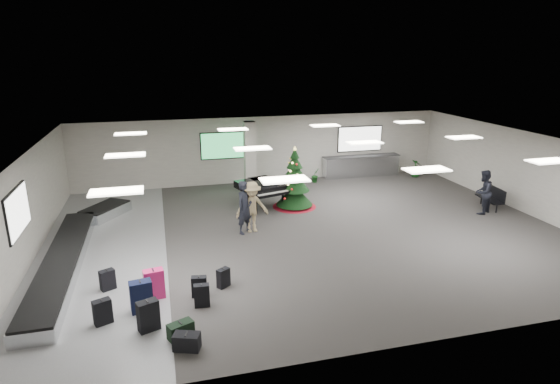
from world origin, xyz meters
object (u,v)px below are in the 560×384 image
object	(u,v)px
pink_suitcase	(154,284)
traveler_bench	(483,192)
baggage_carousel	(73,250)
potted_plant_right	(416,168)
bench	(492,196)
service_counter	(361,166)
traveler_b	(252,207)
traveler_a	(245,207)
potted_plant_left	(315,175)
grand_piano	(262,187)
christmas_tree	(294,186)

from	to	relation	value
pink_suitcase	traveler_bench	size ratio (longest dim) A/B	0.47
baggage_carousel	potted_plant_right	distance (m)	16.59
bench	traveler_bench	world-z (taller)	traveler_bench
service_counter	traveler_b	xyz separation A→B (m)	(-6.95, -6.11, 0.38)
pink_suitcase	potted_plant_right	xyz separation A→B (m)	(13.03, 9.25, 0.04)
traveler_a	potted_plant_left	bearing A→B (deg)	13.14
grand_piano	bench	bearing A→B (deg)	-32.44
grand_piano	traveler_a	world-z (taller)	traveler_a
potted_plant_left	traveler_b	bearing A→B (deg)	-127.47
grand_piano	pink_suitcase	bearing A→B (deg)	-139.63
traveler_b	potted_plant_right	xyz separation A→B (m)	(9.62, 5.28, -0.48)
baggage_carousel	pink_suitcase	distance (m)	4.17
service_counter	traveler_bench	bearing A→B (deg)	-70.98
baggage_carousel	bench	distance (m)	15.93
pink_suitcase	grand_piano	bearing A→B (deg)	46.95
grand_piano	traveler_a	distance (m)	2.98
baggage_carousel	christmas_tree	world-z (taller)	christmas_tree
traveler_b	traveler_bench	bearing A→B (deg)	-9.35
baggage_carousel	bench	world-z (taller)	bench
baggage_carousel	traveler_b	distance (m)	5.96
grand_piano	potted_plant_right	bearing A→B (deg)	0.49
service_counter	bench	world-z (taller)	service_counter
potted_plant_left	baggage_carousel	bearing A→B (deg)	-148.53
service_counter	pink_suitcase	distance (m)	14.47
baggage_carousel	christmas_tree	distance (m)	8.66
service_counter	christmas_tree	world-z (taller)	christmas_tree
bench	christmas_tree	bearing A→B (deg)	171.46
grand_piano	bench	world-z (taller)	grand_piano
grand_piano	bench	xyz separation A→B (m)	(9.08, -2.62, -0.33)
christmas_tree	traveler_bench	world-z (taller)	christmas_tree
baggage_carousel	potted_plant_right	size ratio (longest dim) A/B	10.89
service_counter	grand_piano	distance (m)	6.94
traveler_a	traveler_bench	size ratio (longest dim) A/B	1.07
traveler_bench	potted_plant_right	xyz separation A→B (m)	(0.41, 5.70, -0.44)
potted_plant_left	potted_plant_right	bearing A→B (deg)	-3.73
service_counter	traveler_bench	distance (m)	6.92
pink_suitcase	potted_plant_left	size ratio (longest dim) A/B	1.15
potted_plant_right	traveler_a	bearing A→B (deg)	-151.60
pink_suitcase	potted_plant_right	size ratio (longest dim) A/B	0.92
potted_plant_right	service_counter	bearing A→B (deg)	162.64
service_counter	christmas_tree	bearing A→B (deg)	-140.76
bench	traveler_a	xyz separation A→B (m)	(-10.28, -0.10, 0.44)
christmas_tree	traveler_a	size ratio (longest dim) A/B	1.35
baggage_carousel	pink_suitcase	xyz separation A→B (m)	(2.47, -3.35, 0.19)
bench	potted_plant_right	distance (m)	5.26
traveler_a	potted_plant_right	world-z (taller)	traveler_a
traveler_a	potted_plant_left	size ratio (longest dim) A/B	2.66
baggage_carousel	potted_plant_left	size ratio (longest dim) A/B	13.57
pink_suitcase	traveler_a	size ratio (longest dim) A/B	0.43
bench	traveler_bench	size ratio (longest dim) A/B	0.83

